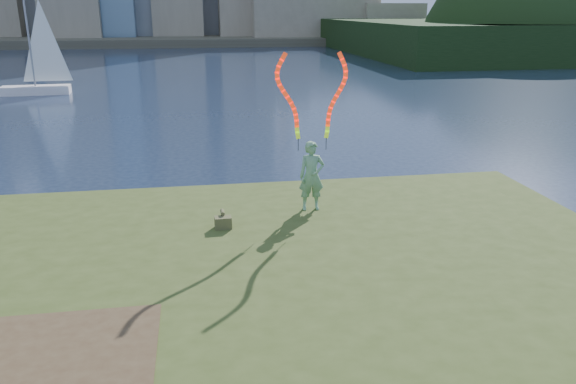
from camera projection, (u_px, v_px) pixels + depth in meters
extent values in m
plane|color=#17233B|center=(199.00, 296.00, 11.24)|extent=(320.00, 320.00, 0.00)
cube|color=#3A491A|center=(201.00, 364.00, 8.85)|extent=(20.00, 18.00, 0.30)
cube|color=#3A491A|center=(199.00, 339.00, 9.05)|extent=(17.00, 15.00, 0.30)
cube|color=#3A491A|center=(199.00, 319.00, 9.16)|extent=(14.00, 12.00, 0.30)
cube|color=#47331E|center=(36.00, 368.00, 7.65)|extent=(3.20, 3.00, 0.02)
cube|color=#494436|center=(191.00, 37.00, 100.13)|extent=(320.00, 40.00, 1.20)
imported|color=#20722E|center=(312.00, 176.00, 13.50)|extent=(0.63, 0.42, 1.69)
cylinder|color=black|center=(298.00, 144.00, 13.33)|extent=(0.02, 0.02, 0.30)
cylinder|color=black|center=(326.00, 144.00, 13.42)|extent=(0.02, 0.02, 0.30)
cube|color=brown|center=(223.00, 223.00, 12.53)|extent=(0.38, 0.26, 0.27)
cylinder|color=brown|center=(222.00, 212.00, 12.64)|extent=(0.10, 0.25, 0.09)
cube|color=white|center=(36.00, 90.00, 37.56)|extent=(4.41, 1.64, 0.61)
cylinder|color=gray|center=(29.00, 38.00, 36.50)|extent=(0.12, 0.12, 6.59)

